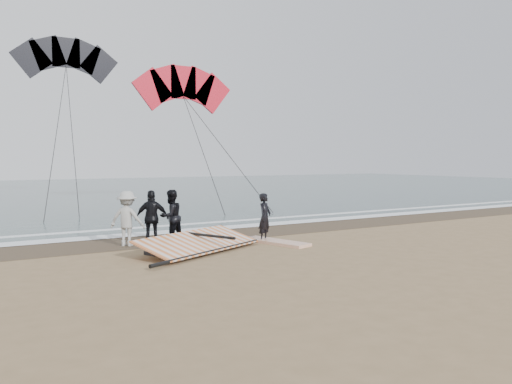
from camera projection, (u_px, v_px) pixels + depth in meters
ground at (296, 254)px, 14.20m from camera, size 120.00×120.00×0.00m
sea at (72, 191)px, 42.53m from camera, size 120.00×54.00×0.02m
wet_sand at (224, 234)px, 18.06m from camera, size 120.00×2.80×0.01m
foam_near at (208, 229)px, 19.26m from camera, size 120.00×0.90×0.01m
foam_far at (190, 224)px, 20.72m from camera, size 120.00×0.45×0.01m
man_main at (265, 217)px, 16.37m from camera, size 0.70×0.64×1.60m
board_white at (276, 242)px, 16.07m from camera, size 1.34×2.47×0.10m
board_cream at (196, 237)px, 17.06m from camera, size 0.59×2.17×0.09m
trio_cluster at (148, 218)px, 15.72m from camera, size 2.54×1.27×1.74m
sail_rig at (195, 244)px, 14.73m from camera, size 4.24×3.34×0.51m
kite_red at (183, 91)px, 30.52m from camera, size 7.06×4.14×10.48m
kite_dark at (66, 62)px, 33.77m from camera, size 7.86×6.88×16.66m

